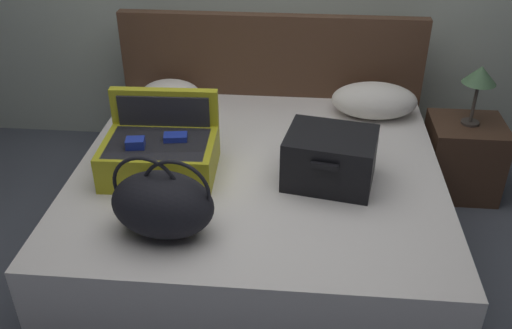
# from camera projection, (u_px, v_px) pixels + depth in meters

# --- Properties ---
(ground_plane) EXTENTS (12.00, 12.00, 0.00)m
(ground_plane) POSITION_uv_depth(u_px,v_px,m) (251.00, 292.00, 2.87)
(ground_plane) COLOR #4C515B
(bed) EXTENTS (1.89, 1.78, 0.50)m
(bed) POSITION_uv_depth(u_px,v_px,m) (258.00, 206.00, 3.08)
(bed) COLOR silver
(bed) RESTS_ON ground
(headboard) EXTENTS (1.93, 0.08, 1.02)m
(headboard) POSITION_uv_depth(u_px,v_px,m) (270.00, 91.00, 3.73)
(headboard) COLOR #4C3323
(headboard) RESTS_ON ground
(hard_case_large) EXTENTS (0.57, 0.45, 0.38)m
(hard_case_large) POSITION_uv_depth(u_px,v_px,m) (160.00, 152.00, 2.85)
(hard_case_large) COLOR gold
(hard_case_large) RESTS_ON bed
(hard_case_medium) EXTENTS (0.48, 0.42, 0.26)m
(hard_case_medium) POSITION_uv_depth(u_px,v_px,m) (330.00, 158.00, 2.77)
(hard_case_medium) COLOR black
(hard_case_medium) RESTS_ON bed
(duffel_bag) EXTENTS (0.48, 0.35, 0.38)m
(duffel_bag) POSITION_uv_depth(u_px,v_px,m) (163.00, 204.00, 2.41)
(duffel_bag) COLOR black
(duffel_bag) RESTS_ON bed
(pillow_near_headboard) EXTENTS (0.39, 0.31, 0.16)m
(pillow_near_headboard) POSITION_uv_depth(u_px,v_px,m) (171.00, 94.00, 3.54)
(pillow_near_headboard) COLOR white
(pillow_near_headboard) RESTS_ON bed
(pillow_center_head) EXTENTS (0.51, 0.31, 0.21)m
(pillow_center_head) POSITION_uv_depth(u_px,v_px,m) (374.00, 100.00, 3.40)
(pillow_center_head) COLOR white
(pillow_center_head) RESTS_ON bed
(nightstand) EXTENTS (0.44, 0.40, 0.48)m
(nightstand) POSITION_uv_depth(u_px,v_px,m) (462.00, 158.00, 3.53)
(nightstand) COLOR #4C3323
(nightstand) RESTS_ON ground
(table_lamp) EXTENTS (0.19, 0.19, 0.37)m
(table_lamp) POSITION_uv_depth(u_px,v_px,m) (480.00, 77.00, 3.25)
(table_lamp) COLOR #3F3833
(table_lamp) RESTS_ON nightstand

